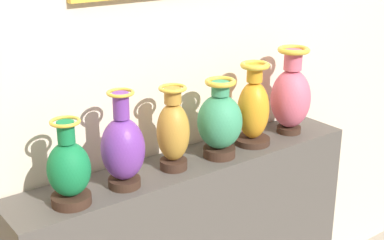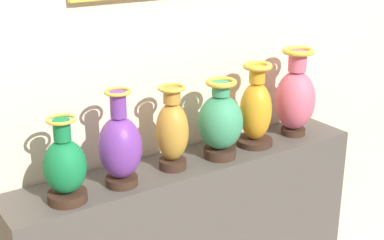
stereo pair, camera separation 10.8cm
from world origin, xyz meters
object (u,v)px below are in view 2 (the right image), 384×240
at_px(vase_emerald, 65,167).
at_px(vase_ochre, 172,131).
at_px(vase_amber, 256,110).
at_px(vase_rose, 295,97).
at_px(vase_jade, 220,122).
at_px(vase_violet, 120,147).

height_order(vase_emerald, vase_ochre, vase_ochre).
height_order(vase_amber, vase_rose, vase_rose).
xyz_separation_m(vase_emerald, vase_jade, (0.69, 0.01, 0.03)).
bearing_deg(vase_amber, vase_rose, 0.29).
height_order(vase_emerald, vase_rose, vase_rose).
relative_size(vase_emerald, vase_jade, 0.93).
distance_m(vase_emerald, vase_violet, 0.22).
bearing_deg(vase_violet, vase_emerald, -177.63).
bearing_deg(vase_emerald, vase_ochre, 3.71).
bearing_deg(vase_amber, vase_jade, -173.61).
xyz_separation_m(vase_emerald, vase_ochre, (0.46, 0.03, 0.03)).
relative_size(vase_ochre, vase_amber, 0.93).
distance_m(vase_jade, vase_amber, 0.21).
height_order(vase_jade, vase_amber, vase_amber).
distance_m(vase_ochre, vase_rose, 0.67).
xyz_separation_m(vase_violet, vase_rose, (0.91, 0.03, 0.03)).
distance_m(vase_emerald, vase_rose, 1.13).
bearing_deg(vase_violet, vase_ochre, 4.93).
distance_m(vase_amber, vase_rose, 0.24).
height_order(vase_emerald, vase_jade, vase_jade).
xyz_separation_m(vase_emerald, vase_rose, (1.13, 0.04, 0.05)).
height_order(vase_violet, vase_ochre, vase_violet).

